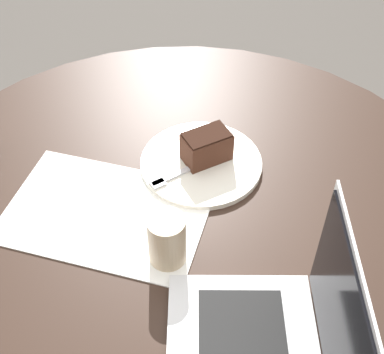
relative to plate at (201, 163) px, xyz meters
name	(u,v)px	position (x,y,z in m)	size (l,w,h in m)	color
dining_table	(183,265)	(-0.03, 0.15, -0.16)	(1.22, 1.22, 0.77)	black
paper_document	(106,213)	(0.11, 0.20, 0.00)	(0.42, 0.32, 0.00)	white
plate	(201,163)	(0.00, 0.00, 0.00)	(0.25, 0.25, 0.01)	silver
cake_slice	(207,146)	(-0.01, -0.01, 0.04)	(0.10, 0.11, 0.07)	#472619
fork	(180,173)	(0.02, 0.05, 0.01)	(0.11, 0.16, 0.00)	silver
coffee_glass	(167,240)	(-0.05, 0.24, 0.05)	(0.07, 0.07, 0.10)	#C6AD89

